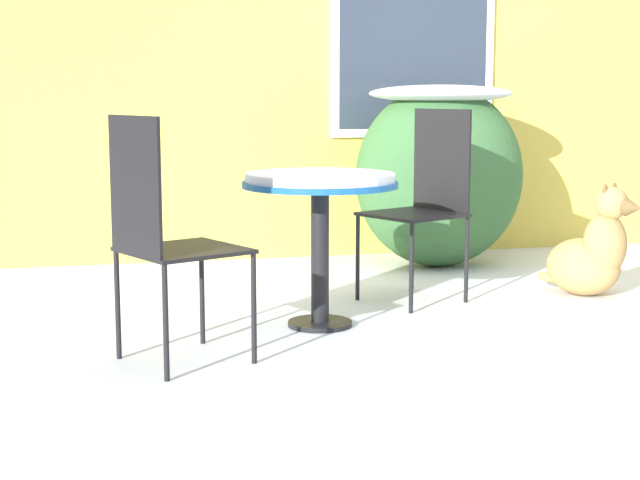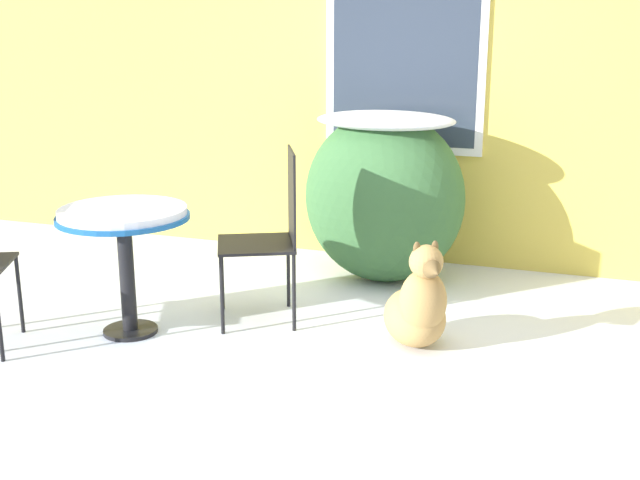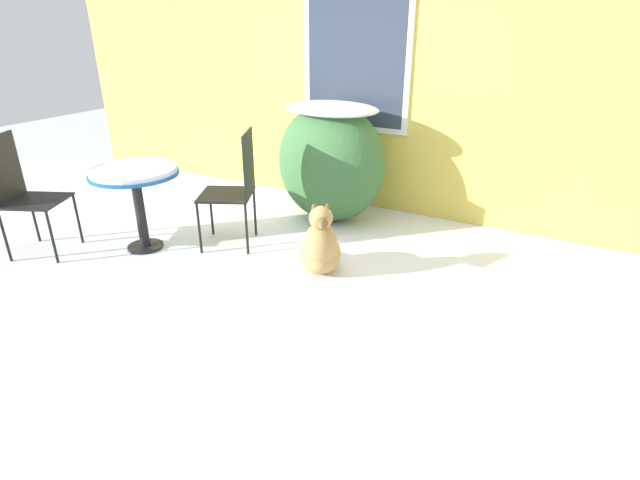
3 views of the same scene
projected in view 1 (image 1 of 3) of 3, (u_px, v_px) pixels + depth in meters
ground_plane at (513, 317)px, 5.28m from camera, size 16.00×16.00×0.00m
house_wall at (394, 34)px, 7.16m from camera, size 8.00×0.10×3.23m
shrub_left at (440, 171)px, 6.74m from camera, size 1.18×0.88×1.25m
patio_table at (320, 197)px, 4.99m from camera, size 0.80×0.80×0.80m
patio_chair_near_table at (425, 197)px, 5.66m from camera, size 0.64×0.64×1.11m
patio_chair_far_side at (164, 231)px, 4.28m from camera, size 0.64×0.64×1.11m
dog at (592, 255)px, 5.79m from camera, size 0.54×0.62×0.68m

